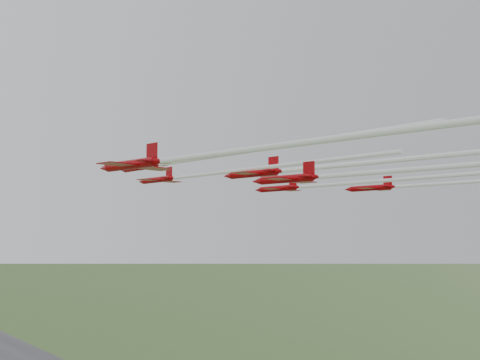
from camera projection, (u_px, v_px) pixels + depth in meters
jet_lead at (207, 174)px, 100.01m from camera, size 11.43×56.04×2.58m
jet_row2_left at (197, 158)px, 81.84m from camera, size 10.57×55.66×2.55m
jet_row2_right at (326, 185)px, 105.01m from camera, size 11.49×49.74×2.62m
jet_row3_left at (231, 152)px, 61.81m from camera, size 17.07×63.29×2.80m
jet_row3_mid at (332, 166)px, 84.23m from camera, size 15.70×60.26×2.90m
jet_row3_right at (422, 185)px, 105.88m from camera, size 12.28×46.71×2.58m
jet_row4_left at (406, 170)px, 65.17m from camera, size 16.97×59.31×2.46m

